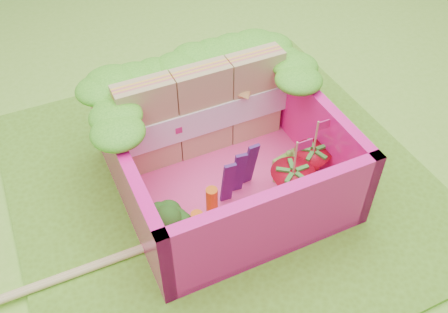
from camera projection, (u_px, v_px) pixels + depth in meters
ground at (221, 183)px, 3.30m from camera, size 14.00×14.00×0.00m
placemat at (221, 181)px, 3.29m from camera, size 2.60×2.60×0.03m
bento_floor at (225, 181)px, 3.24m from camera, size 1.30×1.30×0.05m
bento_box at (225, 153)px, 3.06m from camera, size 1.30×1.30×0.55m
lettuce_ruffle at (193, 69)px, 3.13m from camera, size 1.43×0.77×0.11m
sandwich_stack at (203, 111)px, 3.22m from camera, size 1.16×0.18×0.64m
broccoli at (166, 220)px, 2.76m from camera, size 0.33×0.33×0.25m
carrot_sticks at (205, 215)px, 2.85m from camera, size 0.20×0.17×0.26m
purple_wedges at (239, 173)px, 2.99m from camera, size 0.26×0.11×0.38m
strawberry_left at (291, 187)px, 2.98m from camera, size 0.27×0.27×0.51m
strawberry_right at (311, 164)px, 3.14m from camera, size 0.23×0.23×0.47m
snap_peas at (296, 181)px, 3.17m from camera, size 0.63×0.54×0.05m
chopsticks at (78, 272)px, 2.76m from camera, size 2.16×0.08×0.04m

